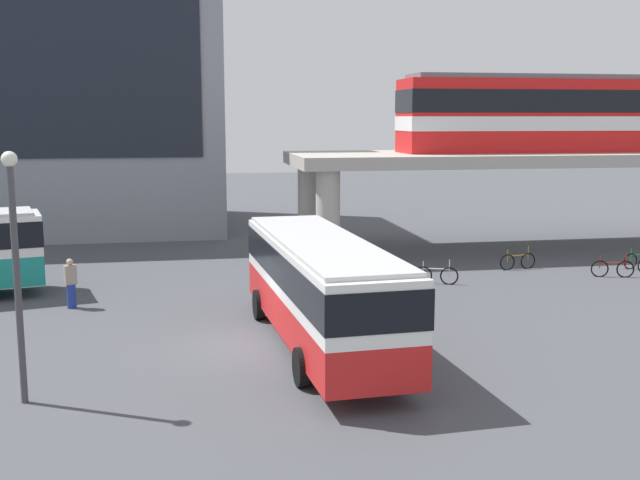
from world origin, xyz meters
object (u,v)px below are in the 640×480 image
(bus_main, at_px, (320,281))
(bicycle_green, at_px, (640,260))
(bicycle_brown, at_px, (518,261))
(bicycle_silver, at_px, (436,275))
(pedestrian_near_building, at_px, (71,285))
(bicycle_red, at_px, (613,269))
(train, at_px, (596,113))
(station_building, at_px, (10,87))

(bus_main, xyz_separation_m, bicycle_green, (16.16, 9.11, -1.63))
(bicycle_brown, bearing_deg, bus_main, -137.38)
(bicycle_silver, height_order, pedestrian_near_building, pedestrian_near_building)
(bus_main, distance_m, bicycle_red, 15.90)
(train, bearing_deg, bicycle_silver, -145.68)
(station_building, distance_m, bicycle_red, 34.72)
(bicycle_brown, bearing_deg, train, 39.36)
(bicycle_brown, bearing_deg, station_building, 144.96)
(bicycle_red, distance_m, bicycle_brown, 3.94)
(train, height_order, bus_main, train)
(train, distance_m, bus_main, 23.26)
(bicycle_red, relative_size, bicycle_brown, 0.98)
(station_building, relative_size, bicycle_green, 13.80)
(bicycle_silver, bearing_deg, station_building, 135.78)
(bicycle_red, height_order, bicycle_green, same)
(station_building, xyz_separation_m, bicycle_green, (29.91, -17.83, -8.08))
(bicycle_red, distance_m, pedestrian_near_building, 21.79)
(station_building, xyz_separation_m, train, (30.80, -11.89, -1.55))
(bus_main, bearing_deg, bicycle_silver, 51.09)
(train, distance_m, pedestrian_near_building, 27.13)
(bicycle_brown, relative_size, pedestrian_near_building, 1.00)
(bus_main, bearing_deg, station_building, 117.04)
(train, bearing_deg, bicycle_green, -98.50)
(bicycle_brown, distance_m, bicycle_green, 5.54)
(train, xyz_separation_m, bus_main, (-17.05, -15.05, -4.90))
(station_building, height_order, bicycle_red, station_building)
(bicycle_red, xyz_separation_m, bicycle_silver, (-7.77, 0.04, 0.00))
(bicycle_green, bearing_deg, station_building, 149.20)
(station_building, distance_m, bicycle_brown, 30.90)
(station_building, distance_m, bus_main, 30.92)
(train, xyz_separation_m, bicycle_brown, (-6.38, -5.23, -6.53))
(bicycle_red, bearing_deg, pedestrian_near_building, -176.17)
(bicycle_brown, bearing_deg, bicycle_green, -7.31)
(train, bearing_deg, bicycle_brown, -140.64)
(bicycle_silver, relative_size, pedestrian_near_building, 0.95)
(station_building, relative_size, pedestrian_near_building, 13.75)
(bicycle_red, xyz_separation_m, bicycle_brown, (-3.23, 2.26, 0.00))
(bicycle_red, xyz_separation_m, bicycle_green, (2.26, 1.55, 0.00))
(station_building, height_order, pedestrian_near_building, station_building)
(bicycle_brown, distance_m, pedestrian_near_building, 18.88)
(station_building, distance_m, train, 33.05)
(train, relative_size, bicycle_brown, 11.49)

